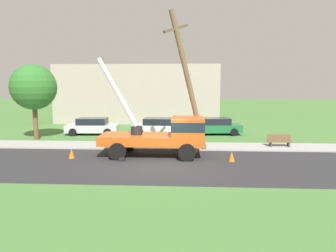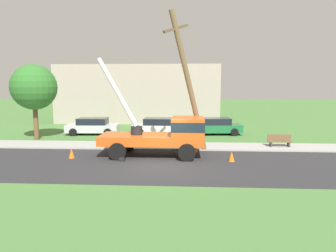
# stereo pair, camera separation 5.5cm
# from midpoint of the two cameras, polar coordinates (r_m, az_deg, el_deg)

# --- Properties ---
(ground_plane) EXTENTS (120.00, 120.00, 0.00)m
(ground_plane) POSITION_cam_midpoint_polar(r_m,az_deg,el_deg) (29.01, 0.68, -0.97)
(ground_plane) COLOR #477538
(road_asphalt) EXTENTS (80.00, 7.29, 0.01)m
(road_asphalt) POSITION_cam_midpoint_polar(r_m,az_deg,el_deg) (17.26, -1.15, -6.94)
(road_asphalt) COLOR #2B2B2D
(road_asphalt) RESTS_ON ground
(sidewalk_strip) EXTENTS (80.00, 2.53, 0.10)m
(sidewalk_strip) POSITION_cam_midpoint_polar(r_m,az_deg,el_deg) (22.03, -0.16, -3.61)
(sidewalk_strip) COLOR #9E9E99
(sidewalk_strip) RESTS_ON ground
(utility_truck) EXTENTS (6.76, 3.20, 5.98)m
(utility_truck) POSITION_cam_midpoint_polar(r_m,az_deg,el_deg) (18.98, -0.42, -1.27)
(utility_truck) COLOR #C65119
(utility_truck) RESTS_ON ground
(leaning_utility_pole) EXTENTS (2.82, 2.40, 8.66)m
(leaning_utility_pole) POSITION_cam_midpoint_polar(r_m,az_deg,el_deg) (19.60, 3.64, 7.89)
(leaning_utility_pole) COLOR brown
(leaning_utility_pole) RESTS_ON ground
(traffic_cone_ahead) EXTENTS (0.36, 0.36, 0.56)m
(traffic_cone_ahead) POSITION_cam_midpoint_polar(r_m,az_deg,el_deg) (18.23, 11.32, -5.41)
(traffic_cone_ahead) COLOR orange
(traffic_cone_ahead) RESTS_ON ground
(traffic_cone_behind) EXTENTS (0.36, 0.36, 0.56)m
(traffic_cone_behind) POSITION_cam_midpoint_polar(r_m,az_deg,el_deg) (19.49, -17.09, -4.75)
(traffic_cone_behind) COLOR orange
(traffic_cone_behind) RESTS_ON ground
(traffic_cone_curbside) EXTENTS (0.36, 0.36, 0.56)m
(traffic_cone_curbside) POSITION_cam_midpoint_polar(r_m,az_deg,el_deg) (20.36, 4.79, -3.91)
(traffic_cone_curbside) COLOR orange
(traffic_cone_curbside) RESTS_ON ground
(parked_sedan_silver) EXTENTS (4.48, 2.16, 1.42)m
(parked_sedan_silver) POSITION_cam_midpoint_polar(r_m,az_deg,el_deg) (27.96, -13.51, -0.03)
(parked_sedan_silver) COLOR #B7B7BF
(parked_sedan_silver) RESTS_ON ground
(parked_sedan_white) EXTENTS (4.44, 2.09, 1.42)m
(parked_sedan_white) POSITION_cam_midpoint_polar(r_m,az_deg,el_deg) (27.07, -1.79, -0.07)
(parked_sedan_white) COLOR silver
(parked_sedan_white) RESTS_ON ground
(parked_sedan_green) EXTENTS (4.56, 2.30, 1.42)m
(parked_sedan_green) POSITION_cam_midpoint_polar(r_m,az_deg,el_deg) (27.49, 8.44, -0.03)
(parked_sedan_green) COLOR #1E6638
(parked_sedan_green) RESTS_ON ground
(park_bench) EXTENTS (1.60, 0.45, 0.90)m
(park_bench) POSITION_cam_midpoint_polar(r_m,az_deg,el_deg) (22.88, 19.38, -2.57)
(park_bench) COLOR brown
(park_bench) RESTS_ON ground
(roadside_tree_near) EXTENTS (3.49, 3.49, 5.83)m
(roadside_tree_near) POSITION_cam_midpoint_polar(r_m,az_deg,el_deg) (26.54, -23.14, 6.42)
(roadside_tree_near) COLOR brown
(roadside_tree_near) RESTS_ON ground
(lowrise_building_backdrop) EXTENTS (18.00, 6.00, 6.40)m
(lowrise_building_backdrop) POSITION_cam_midpoint_polar(r_m,az_deg,el_deg) (36.75, -5.32, 5.84)
(lowrise_building_backdrop) COLOR #A5998C
(lowrise_building_backdrop) RESTS_ON ground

